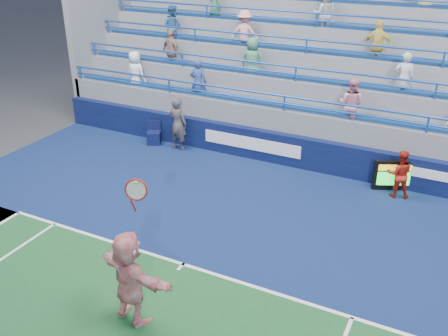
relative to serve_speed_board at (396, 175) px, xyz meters
The scene contains 8 objects.
ground 7.41m from the serve_speed_board, 121.94° to the right, with size 120.00×120.00×0.00m, color #333538.
sponsor_wall 3.91m from the serve_speed_board, behind, with size 18.00×0.32×1.10m.
bleacher_stand 5.69m from the serve_speed_board, 134.37° to the left, with size 18.00×5.60×6.13m.
serve_speed_board is the anchor object (origin of this frame).
judge_chair 8.75m from the serve_speed_board, behind, with size 0.65×0.67×0.87m.
tennis_player 9.19m from the serve_speed_board, 115.15° to the right, with size 2.02×1.01×3.34m.
line_judge 7.69m from the serve_speed_board, behind, with size 0.72×0.47×1.97m, color #121333.
ball_girl 0.49m from the serve_speed_board, 74.13° to the right, with size 0.73×0.57×1.50m, color #AE2113.
Camera 1 is at (5.29, -8.37, 7.35)m, focal length 40.00 mm.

